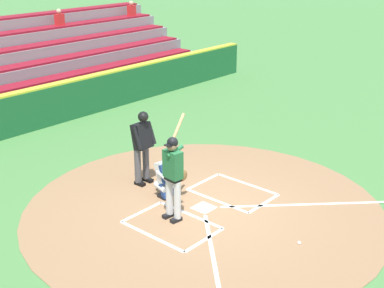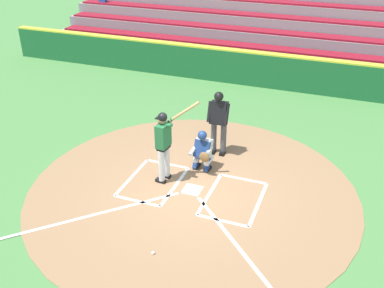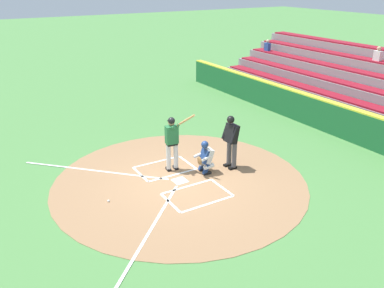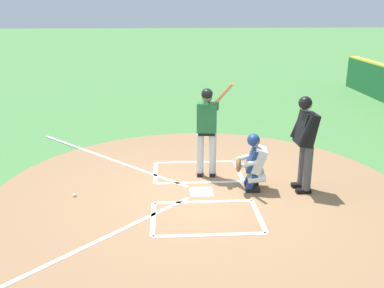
{
  "view_description": "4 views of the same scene",
  "coord_description": "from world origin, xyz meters",
  "views": [
    {
      "loc": [
        8.24,
        6.86,
        5.62
      ],
      "look_at": [
        -0.38,
        -0.68,
        1.26
      ],
      "focal_mm": 50.36,
      "sensor_mm": 36.0,
      "label": 1
    },
    {
      "loc": [
        -3.21,
        8.51,
        6.23
      ],
      "look_at": [
        0.31,
        -0.8,
        0.82
      ],
      "focal_mm": 41.97,
      "sensor_mm": 36.0,
      "label": 2
    },
    {
      "loc": [
        -9.89,
        5.47,
        6.0
      ],
      "look_at": [
        0.46,
        -0.72,
        0.96
      ],
      "focal_mm": 37.48,
      "sensor_mm": 36.0,
      "label": 3
    },
    {
      "loc": [
        -7.65,
        0.64,
        3.46
      ],
      "look_at": [
        0.42,
        0.15,
        0.85
      ],
      "focal_mm": 40.64,
      "sensor_mm": 36.0,
      "label": 4
    }
  ],
  "objects": [
    {
      "name": "batter",
      "position": [
        0.8,
        -0.18,
        1.1
      ],
      "size": [
        0.99,
        0.64,
        2.13
      ],
      "color": "silver",
      "rests_on": "ground"
    },
    {
      "name": "dirt_circle",
      "position": [
        0.0,
        0.0,
        0.01
      ],
      "size": [
        8.0,
        8.0,
        0.01
      ],
      "primitive_type": "cylinder",
      "color": "#99704C",
      "rests_on": "ground"
    },
    {
      "name": "ground_plane",
      "position": [
        0.0,
        0.0,
        0.0
      ],
      "size": [
        120.0,
        120.0,
        0.0
      ],
      "primitive_type": "plane",
      "color": "#4C8442"
    },
    {
      "name": "catcher",
      "position": [
        0.09,
        -1.01,
        0.59
      ],
      "size": [
        0.59,
        0.65,
        1.13
      ],
      "color": "black",
      "rests_on": "ground"
    },
    {
      "name": "baseball",
      "position": [
        -0.07,
        2.4,
        0.04
      ],
      "size": [
        0.07,
        0.07,
        0.07
      ],
      "primitive_type": "sphere",
      "color": "white",
      "rests_on": "ground"
    },
    {
      "name": "plate_umpire",
      "position": [
        -0.02,
        -1.95,
        1.08
      ],
      "size": [
        0.59,
        0.42,
        1.86
      ],
      "color": "#4C4C51",
      "rests_on": "ground"
    },
    {
      "name": "home_plate_and_chalk",
      "position": [
        0.0,
        0.88,
        0.01
      ],
      "size": [
        7.93,
        4.91,
        0.01
      ],
      "color": "white",
      "rests_on": "dirt_circle"
    }
  ]
}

